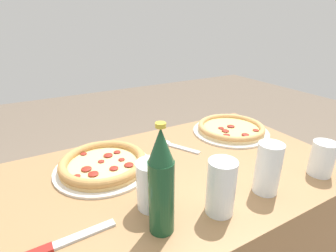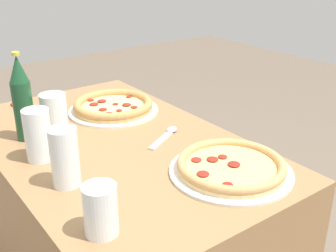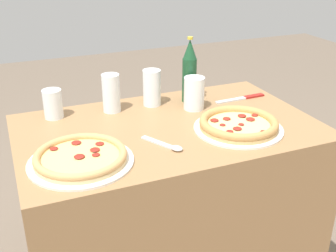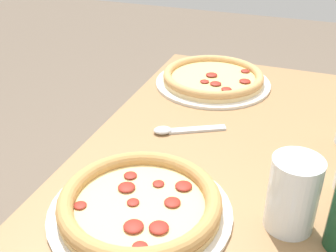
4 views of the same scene
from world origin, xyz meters
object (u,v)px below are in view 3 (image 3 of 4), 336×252
at_px(pizza_margherita, 239,124).
at_px(glass_red_wine, 194,95).
at_px(glass_iced_tea, 53,105).
at_px(pizza_pepperoni, 81,158).
at_px(glass_orange_juice, 111,94).
at_px(beer_bottle, 189,71).
at_px(glass_cola, 152,89).
at_px(spoon, 168,146).
at_px(knife, 242,98).

bearing_deg(pizza_margherita, glass_red_wine, 103.94).
bearing_deg(glass_iced_tea, pizza_pepperoni, -86.92).
bearing_deg(glass_iced_tea, glass_orange_juice, -5.76).
relative_size(glass_orange_juice, beer_bottle, 0.56).
distance_m(glass_red_wine, glass_iced_tea, 0.56).
xyz_separation_m(pizza_pepperoni, glass_iced_tea, (-0.02, 0.40, 0.03)).
relative_size(pizza_pepperoni, glass_cola, 2.20).
relative_size(pizza_pepperoni, beer_bottle, 1.20).
height_order(glass_orange_juice, spoon, glass_orange_juice).
height_order(glass_cola, spoon, glass_cola).
height_order(glass_red_wine, knife, glass_red_wine).
bearing_deg(knife, beer_bottle, 163.20).
bearing_deg(knife, glass_orange_juice, 171.53).
distance_m(pizza_pepperoni, glass_iced_tea, 0.40).
relative_size(glass_iced_tea, spoon, 0.69).
bearing_deg(knife, glass_cola, 167.38).
bearing_deg(pizza_margherita, glass_iced_tea, 148.31).
distance_m(pizza_margherita, pizza_pepperoni, 0.59).
distance_m(pizza_pepperoni, beer_bottle, 0.66).
distance_m(glass_orange_juice, spoon, 0.40).
bearing_deg(glass_cola, knife, -12.62).
bearing_deg(pizza_margherita, spoon, -173.95).
xyz_separation_m(beer_bottle, spoon, (-0.25, -0.37, -0.13)).
height_order(glass_iced_tea, beer_bottle, beer_bottle).
bearing_deg(beer_bottle, glass_red_wine, -102.15).
height_order(glass_cola, knife, glass_cola).
height_order(glass_orange_juice, glass_iced_tea, glass_orange_juice).
relative_size(pizza_pepperoni, spoon, 2.02).
xyz_separation_m(pizza_margherita, glass_iced_tea, (-0.61, 0.38, 0.03)).
xyz_separation_m(glass_red_wine, glass_orange_juice, (-0.32, 0.10, 0.01)).
distance_m(glass_cola, spoon, 0.40).
relative_size(pizza_margherita, beer_bottle, 1.18).
xyz_separation_m(pizza_pepperoni, beer_bottle, (0.54, 0.36, 0.11)).
distance_m(pizza_margherita, knife, 0.33).
height_order(pizza_margherita, spoon, pizza_margherita).
bearing_deg(knife, spoon, -147.80).
bearing_deg(glass_red_wine, spoon, -129.39).
height_order(pizza_margherita, glass_cola, glass_cola).
bearing_deg(glass_cola, spoon, -102.63).
height_order(pizza_pepperoni, knife, pizza_pepperoni).
distance_m(pizza_pepperoni, spoon, 0.29).
bearing_deg(pizza_margherita, beer_bottle, 97.26).
bearing_deg(glass_orange_juice, glass_cola, 1.02).
bearing_deg(glass_red_wine, pizza_margherita, -76.06).
xyz_separation_m(glass_orange_juice, spoon, (0.09, -0.38, -0.07)).
bearing_deg(pizza_pepperoni, spoon, -1.13).
height_order(glass_cola, glass_iced_tea, glass_cola).
bearing_deg(spoon, glass_iced_tea, 127.90).
relative_size(glass_orange_juice, knife, 0.64).
xyz_separation_m(glass_cola, spoon, (-0.09, -0.39, -0.07)).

